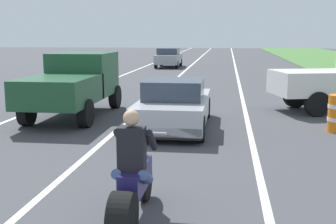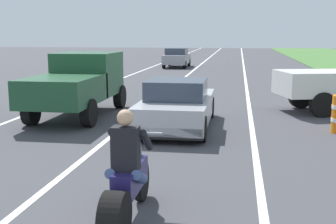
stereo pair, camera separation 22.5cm
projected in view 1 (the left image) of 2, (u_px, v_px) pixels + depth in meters
lane_stripe_left_solid at (100, 84)px, 23.06m from camera, size 0.14×120.00×0.01m
lane_stripe_right_solid at (240, 87)px, 22.13m from camera, size 0.14×120.00×0.01m
lane_stripe_centre_dashed at (168, 85)px, 22.59m from camera, size 0.14×120.00×0.01m
motorcycle_with_rider at (132, 184)px, 6.02m from camera, size 0.70×2.21×1.62m
sports_car_silver at (175, 106)px, 12.36m from camera, size 1.84×4.30×1.37m
pickup_truck_left_lane_dark_green at (74, 82)px, 14.04m from camera, size 2.02×4.80×1.98m
distant_car_far_ahead at (169, 57)px, 34.77m from camera, size 1.80×4.00×1.50m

